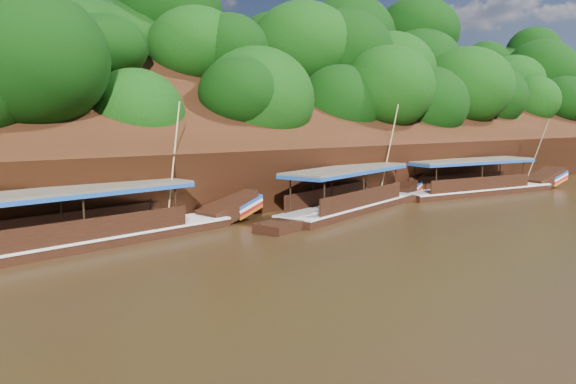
{
  "coord_description": "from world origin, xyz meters",
  "views": [
    {
      "loc": [
        -20.56,
        -16.54,
        5.51
      ],
      "look_at": [
        -2.82,
        7.0,
        1.56
      ],
      "focal_mm": 35.0,
      "sensor_mm": 36.0,
      "label": 1
    }
  ],
  "objects": [
    {
      "name": "ground",
      "position": [
        0.0,
        0.0,
        0.0
      ],
      "size": [
        160.0,
        160.0,
        0.0
      ],
      "primitive_type": "plane",
      "color": "black",
      "rests_on": "ground"
    },
    {
      "name": "reeds",
      "position": [
        -2.77,
        9.59,
        0.92
      ],
      "size": [
        48.2,
        2.29,
        2.25
      ],
      "color": "#1C6619",
      "rests_on": "ground"
    },
    {
      "name": "boat_1",
      "position": [
        3.0,
        7.49,
        0.59
      ],
      "size": [
        15.08,
        6.43,
        6.77
      ],
      "rotation": [
        0.0,
        0.0,
        0.3
      ],
      "color": "black",
      "rests_on": "ground"
    },
    {
      "name": "riverbank",
      "position": [
        -0.01,
        22.73,
        1.89
      ],
      "size": [
        120.0,
        30.06,
        19.4
      ],
      "color": "black",
      "rests_on": "ground"
    },
    {
      "name": "boat_2",
      "position": [
        -12.19,
        7.66,
        0.58
      ],
      "size": [
        16.3,
        4.68,
        6.74
      ],
      "rotation": [
        0.0,
        0.0,
        0.16
      ],
      "color": "black",
      "rests_on": "ground"
    },
    {
      "name": "boat_0",
      "position": [
        15.2,
        7.05,
        0.57
      ],
      "size": [
        15.77,
        4.35,
        5.8
      ],
      "rotation": [
        0.0,
        0.0,
        -0.13
      ],
      "color": "black",
      "rests_on": "ground"
    }
  ]
}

